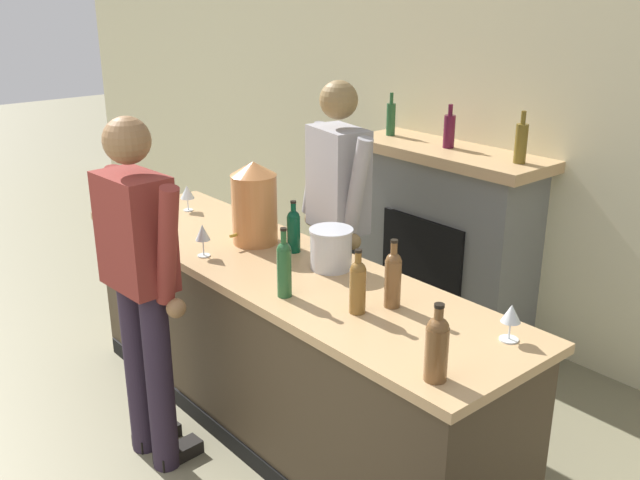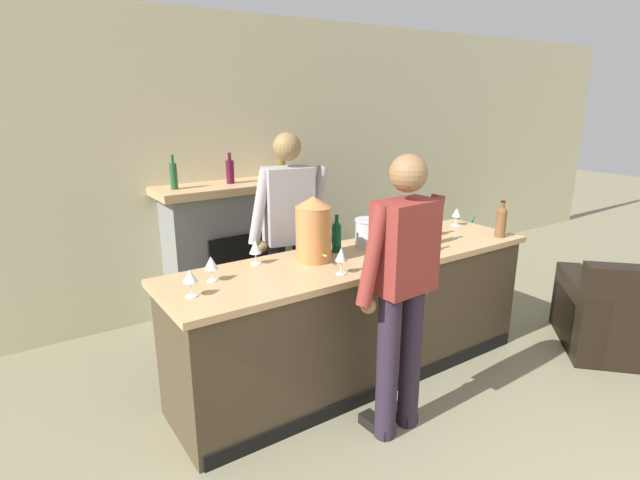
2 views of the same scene
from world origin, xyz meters
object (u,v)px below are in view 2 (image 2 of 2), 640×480
object	(u,v)px
wine_glass_front_right	(190,277)
wine_bottle_port_short	(416,236)
person_customer	(402,288)
wine_bottle_burgundy_dark	(425,221)
wine_glass_near_bucket	(255,247)
wine_glass_back_row	(341,255)
potted_plant_corner	(459,245)
wine_bottle_merlot_tall	(337,235)
ice_bucket_steel	(369,232)
fireplace_stone	(234,248)
copper_dispenser	(313,229)
armchair_black	(627,320)
wine_glass_by_dispenser	(457,213)
wine_glass_mid_counter	(211,263)
person_bartender	(289,236)
wine_bottle_chardonnay_pale	(435,227)
wine_bottle_riesling_slim	(501,220)

from	to	relation	value
wine_glass_front_right	wine_bottle_port_short	bearing A→B (deg)	-5.64
person_customer	wine_bottle_burgundy_dark	xyz separation A→B (m)	(0.91, 0.72, 0.12)
wine_glass_near_bucket	wine_glass_back_row	bearing A→B (deg)	-52.61
potted_plant_corner	wine_bottle_merlot_tall	size ratio (longest dim) A/B	2.64
potted_plant_corner	wine_bottle_merlot_tall	distance (m)	2.91
wine_bottle_merlot_tall	wine_bottle_burgundy_dark	world-z (taller)	wine_bottle_burgundy_dark
ice_bucket_steel	fireplace_stone	bearing A→B (deg)	108.06
copper_dispenser	ice_bucket_steel	distance (m)	0.56
armchair_black	wine_glass_near_bucket	size ratio (longest dim) A/B	7.51
wine_bottle_merlot_tall	wine_glass_by_dispenser	distance (m)	1.31
wine_glass_by_dispenser	armchair_black	bearing A→B (deg)	-55.14
fireplace_stone	wine_glass_back_row	bearing A→B (deg)	-92.51
copper_dispenser	wine_bottle_port_short	bearing A→B (deg)	-25.16
copper_dispenser	wine_glass_near_bucket	size ratio (longest dim) A/B	2.64
wine_glass_mid_counter	person_bartender	bearing A→B (deg)	30.24
armchair_black	person_bartender	distance (m)	2.82
person_bartender	wine_glass_mid_counter	size ratio (longest dim) A/B	11.21
copper_dispenser	wine_glass_by_dispenser	distance (m)	1.56
wine_bottle_chardonnay_pale	wine_bottle_riesling_slim	xyz separation A→B (m)	(0.57, -0.16, 0.01)
person_customer	wine_bottle_riesling_slim	bearing A→B (deg)	15.69
person_bartender	wine_glass_near_bucket	distance (m)	0.58
person_customer	wine_glass_back_row	world-z (taller)	person_customer
potted_plant_corner	wine_glass_back_row	distance (m)	3.28
potted_plant_corner	person_customer	bearing A→B (deg)	-145.59
copper_dispenser	wine_bottle_port_short	xyz separation A→B (m)	(0.65, -0.31, -0.08)
wine_bottle_burgundy_dark	wine_glass_mid_counter	size ratio (longest dim) A/B	1.94
wine_bottle_riesling_slim	wine_bottle_chardonnay_pale	bearing A→B (deg)	164.16
person_bartender	wine_glass_mid_counter	xyz separation A→B (m)	(-0.83, -0.48, 0.07)
wine_glass_by_dispenser	wine_glass_near_bucket	bearing A→B (deg)	178.75
wine_bottle_chardonnay_pale	wine_glass_by_dispenser	world-z (taller)	wine_bottle_chardonnay_pale
wine_bottle_riesling_slim	wine_glass_back_row	world-z (taller)	wine_bottle_riesling_slim
person_bartender	wine_glass_by_dispenser	distance (m)	1.50
fireplace_stone	potted_plant_corner	distance (m)	2.81
wine_glass_back_row	wine_bottle_port_short	bearing A→B (deg)	1.29
wine_bottle_merlot_tall	wine_bottle_riesling_slim	world-z (taller)	wine_bottle_riesling_slim
fireplace_stone	wine_bottle_port_short	xyz separation A→B (m)	(0.58, -1.80, 0.44)
wine_glass_by_dispenser	copper_dispenser	bearing A→B (deg)	-176.04
wine_bottle_burgundy_dark	wine_glass_back_row	xyz separation A→B (m)	(-1.04, -0.30, -0.01)
person_bartender	wine_glass_near_bucket	world-z (taller)	person_bartender
fireplace_stone	armchair_black	world-z (taller)	fireplace_stone
person_customer	wine_glass_mid_counter	world-z (taller)	person_customer
copper_dispenser	person_customer	bearing A→B (deg)	-80.24
wine_bottle_chardonnay_pale	ice_bucket_steel	bearing A→B (deg)	151.48
fireplace_stone	wine_bottle_burgundy_dark	xyz separation A→B (m)	(0.96, -1.51, 0.44)
potted_plant_corner	wine_bottle_merlot_tall	xyz separation A→B (m)	(-2.60, -1.05, 0.77)
copper_dispenser	wine_bottle_chardonnay_pale	bearing A→B (deg)	-10.04
wine_glass_by_dispenser	wine_bottle_riesling_slim	bearing A→B (deg)	-89.08
person_bartender	wine_bottle_port_short	size ratio (longest dim) A/B	5.51
wine_bottle_port_short	wine_glass_by_dispenser	world-z (taller)	wine_bottle_port_short
potted_plant_corner	person_bartender	bearing A→B (deg)	-167.17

